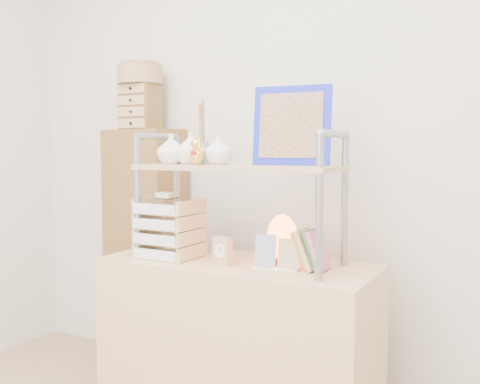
# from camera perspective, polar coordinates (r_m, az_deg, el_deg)

# --- Properties ---
(desk) EXTENTS (1.20, 0.50, 0.75)m
(desk) POSITION_cam_1_polar(r_m,az_deg,el_deg) (2.46, -0.24, -16.00)
(desk) COLOR tan
(desk) RESTS_ON ground
(cabinet) EXTENTS (0.48, 0.30, 1.35)m
(cabinet) POSITION_cam_1_polar(r_m,az_deg,el_deg) (3.12, -10.11, -5.91)
(cabinet) COLOR brown
(cabinet) RESTS_ON ground
(hutch) EXTENTS (0.90, 0.34, 0.76)m
(hutch) POSITION_cam_1_polar(r_m,az_deg,el_deg) (2.34, -1.04, 3.14)
(hutch) COLOR gray
(hutch) RESTS_ON desk
(letter_tray) EXTENTS (0.24, 0.23, 0.30)m
(letter_tray) POSITION_cam_1_polar(r_m,az_deg,el_deg) (2.44, -7.70, -4.19)
(letter_tray) COLOR tan
(letter_tray) RESTS_ON desk
(salt_lamp) EXTENTS (0.14, 0.13, 0.21)m
(salt_lamp) POSITION_cam_1_polar(r_m,az_deg,el_deg) (2.32, 4.51, -4.92)
(salt_lamp) COLOR brown
(salt_lamp) RESTS_ON desk
(desk_clock) EXTENTS (0.09, 0.06, 0.12)m
(desk_clock) POSITION_cam_1_polar(r_m,az_deg,el_deg) (2.27, -1.90, -6.33)
(desk_clock) COLOR tan
(desk_clock) RESTS_ON desk
(postcard_stand) EXTENTS (0.20, 0.08, 0.14)m
(postcard_stand) POSITION_cam_1_polar(r_m,az_deg,el_deg) (2.21, 3.86, -7.21)
(postcard_stand) COLOR white
(postcard_stand) RESTS_ON desk
(drawer_chest) EXTENTS (0.20, 0.16, 0.25)m
(drawer_chest) POSITION_cam_1_polar(r_m,az_deg,el_deg) (3.06, -10.59, 8.91)
(drawer_chest) COLOR brown
(drawer_chest) RESTS_ON cabinet
(woven_basket) EXTENTS (0.25, 0.25, 0.10)m
(woven_basket) POSITION_cam_1_polar(r_m,az_deg,el_deg) (3.08, -10.61, 12.16)
(woven_basket) COLOR olive
(woven_basket) RESTS_ON drawer_chest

